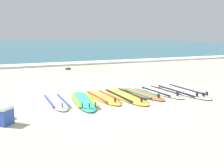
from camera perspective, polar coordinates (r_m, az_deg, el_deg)
ground_plane at (r=7.93m, az=-0.59°, el=-2.51°), size 80.00×80.00×0.00m
sea at (r=45.09m, az=-20.44°, el=7.57°), size 80.00×60.00×0.10m
wave_foam_strip at (r=15.98m, az=-12.93°, el=3.97°), size 80.00×1.26×0.11m
surfboard_0 at (r=7.29m, az=-11.70°, el=-3.59°), size 0.55×2.01×0.18m
surfboard_1 at (r=7.27m, az=-5.98°, el=-3.46°), size 0.94×2.35×0.18m
surfboard_2 at (r=7.64m, az=-1.98°, el=-2.73°), size 0.55×2.07×0.18m
surfboard_3 at (r=7.80m, az=2.68°, el=-2.46°), size 0.63×2.45×0.18m
surfboard_4 at (r=8.12m, az=6.19°, el=-2.00°), size 0.70×2.07×0.18m
surfboard_5 at (r=8.47m, az=9.96°, el=-1.58°), size 0.61×2.14×0.18m
surfboard_6 at (r=8.71m, az=14.20°, el=-1.41°), size 0.66×2.57×0.18m
cooler_box at (r=5.87m, az=-22.40°, el=-6.02°), size 0.55×0.54×0.38m
beach_ball at (r=6.26m, az=-21.96°, el=-5.51°), size 0.28×0.28×0.28m
seaweed_clump_near_shoreline at (r=13.98m, az=-9.22°, el=3.22°), size 0.32×0.26×0.11m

